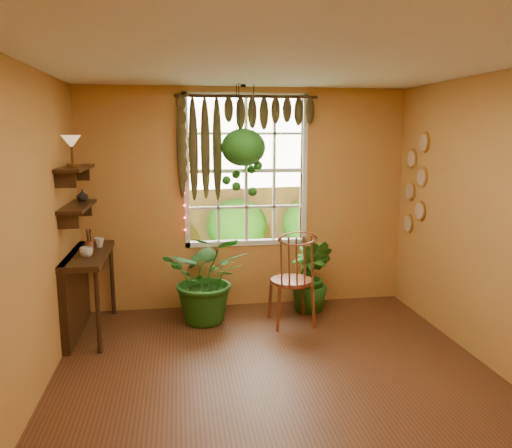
{
  "coord_description": "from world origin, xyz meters",
  "views": [
    {
      "loc": [
        -0.82,
        -3.79,
        2.16
      ],
      "look_at": [
        -0.05,
        1.15,
        1.24
      ],
      "focal_mm": 35.0,
      "sensor_mm": 36.0,
      "label": 1
    }
  ],
  "objects": [
    {
      "name": "hanging_basket",
      "position": [
        -0.08,
        1.96,
        1.94
      ],
      "size": [
        0.51,
        0.51,
        1.27
      ],
      "color": "black",
      "rests_on": "ceiling"
    },
    {
      "name": "cup_b",
      "position": [
        -1.72,
        1.85,
        0.95
      ],
      "size": [
        0.14,
        0.14,
        0.11
      ],
      "primitive_type": "imported",
      "rotation": [
        0.0,
        0.0,
        0.32
      ],
      "color": "beige",
      "rests_on": "counter_ledge"
    },
    {
      "name": "potted_plant_left",
      "position": [
        -0.52,
        1.73,
        0.53
      ],
      "size": [
        1.11,
        1.02,
        1.06
      ],
      "primitive_type": "imported",
      "rotation": [
        0.0,
        0.0,
        -0.22
      ],
      "color": "#214C14",
      "rests_on": "floor"
    },
    {
      "name": "counter_ledge",
      "position": [
        -1.91,
        1.6,
        0.55
      ],
      "size": [
        0.4,
        1.2,
        0.9
      ],
      "color": "#361F0E",
      "rests_on": "floor"
    },
    {
      "name": "potted_plant_right",
      "position": [
        0.72,
        1.9,
        0.4
      ],
      "size": [
        0.59,
        0.59,
        0.8
      ],
      "primitive_type": "imported",
      "rotation": [
        0.0,
        0.0,
        -0.41
      ],
      "color": "#214C14",
      "rests_on": "floor"
    },
    {
      "name": "floor",
      "position": [
        0.0,
        0.0,
        0.0
      ],
      "size": [
        4.5,
        4.5,
        0.0
      ],
      "primitive_type": "plane",
      "color": "#542D18",
      "rests_on": "ground"
    },
    {
      "name": "shelf_lower",
      "position": [
        -1.88,
        1.6,
        1.4
      ],
      "size": [
        0.25,
        0.9,
        0.04
      ],
      "primitive_type": "cube",
      "color": "#361F0E",
      "rests_on": "wall_left"
    },
    {
      "name": "tiffany_lamp",
      "position": [
        -1.86,
        1.41,
        2.05
      ],
      "size": [
        0.19,
        0.19,
        0.32
      ],
      "color": "#563918",
      "rests_on": "shelf_upper"
    },
    {
      "name": "wall_left",
      "position": [
        -2.0,
        0.0,
        1.35
      ],
      "size": [
        0.0,
        4.5,
        4.5
      ],
      "primitive_type": "plane",
      "rotation": [
        1.57,
        0.0,
        1.57
      ],
      "color": "#BC8A40",
      "rests_on": "floor"
    },
    {
      "name": "windsor_chair",
      "position": [
        0.42,
        1.5,
        0.37
      ],
      "size": [
        0.5,
        0.53,
        1.28
      ],
      "rotation": [
        0.0,
        0.0,
        0.06
      ],
      "color": "maroon",
      "rests_on": "floor"
    },
    {
      "name": "shelf_vase",
      "position": [
        -1.87,
        1.86,
        1.48
      ],
      "size": [
        0.16,
        0.16,
        0.13
      ],
      "primitive_type": "imported",
      "rotation": [
        0.0,
        0.0,
        0.37
      ],
      "color": "#B2AD99",
      "rests_on": "shelf_lower"
    },
    {
      "name": "string_lights",
      "position": [
        -0.76,
        2.19,
        1.75
      ],
      "size": [
        0.03,
        0.03,
        1.54
      ],
      "primitive_type": null,
      "color": "#FF2633",
      "rests_on": "window"
    },
    {
      "name": "shelf_upper",
      "position": [
        -1.88,
        1.6,
        1.8
      ],
      "size": [
        0.25,
        0.9,
        0.04
      ],
      "primitive_type": "cube",
      "color": "#361F0E",
      "rests_on": "wall_left"
    },
    {
      "name": "window",
      "position": [
        0.0,
        2.28,
        1.7
      ],
      "size": [
        1.52,
        0.1,
        1.86
      ],
      "color": "white",
      "rests_on": "wall_back"
    },
    {
      "name": "brush_jar",
      "position": [
        -1.8,
        1.71,
        1.02
      ],
      "size": [
        0.08,
        0.08,
        0.29
      ],
      "color": "brown",
      "rests_on": "counter_ledge"
    },
    {
      "name": "cup_a",
      "position": [
        -1.78,
        1.39,
        0.95
      ],
      "size": [
        0.17,
        0.17,
        0.1
      ],
      "primitive_type": "imported",
      "rotation": [
        0.0,
        0.0,
        0.38
      ],
      "color": "silver",
      "rests_on": "counter_ledge"
    },
    {
      "name": "ceiling",
      "position": [
        0.0,
        0.0,
        2.7
      ],
      "size": [
        4.5,
        4.5,
        0.0
      ],
      "primitive_type": "plane",
      "rotation": [
        3.14,
        0.0,
        0.0
      ],
      "color": "white",
      "rests_on": "wall_back"
    },
    {
      "name": "wall_plates",
      "position": [
        1.98,
        1.79,
        1.55
      ],
      "size": [
        0.04,
        0.32,
        1.1
      ],
      "primitive_type": null,
      "color": "beige",
      "rests_on": "wall_right"
    },
    {
      "name": "wall_back",
      "position": [
        0.0,
        2.25,
        1.35
      ],
      "size": [
        4.0,
        0.0,
        4.0
      ],
      "primitive_type": "plane",
      "rotation": [
        1.57,
        0.0,
        0.0
      ],
      "color": "#BC8A40",
      "rests_on": "floor"
    },
    {
      "name": "valance_vine",
      "position": [
        -0.08,
        2.16,
        2.28
      ],
      "size": [
        1.7,
        0.12,
        1.1
      ],
      "color": "#361F0E",
      "rests_on": "window"
    },
    {
      "name": "backyard",
      "position": [
        0.24,
        6.87,
        1.28
      ],
      "size": [
        14.0,
        10.0,
        12.0
      ],
      "color": "#265719",
      "rests_on": "ground"
    },
    {
      "name": "potted_plant_mid",
      "position": [
        0.74,
        1.89,
        0.45
      ],
      "size": [
        0.61,
        0.56,
        0.9
      ],
      "primitive_type": "imported",
      "rotation": [
        0.0,
        0.0,
        -0.38
      ],
      "color": "#214C14",
      "rests_on": "floor"
    }
  ]
}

